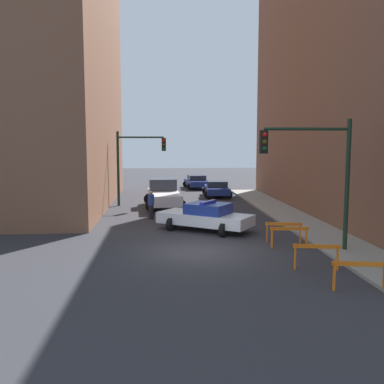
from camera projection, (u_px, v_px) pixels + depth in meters
The scene contains 14 objects.
ground_plane at pixel (198, 252), 17.29m from camera, with size 120.00×120.00×0.00m, color #2D2D33.
sidewalk_right at pixel (346, 247), 17.76m from camera, with size 2.40×44.00×0.12m.
building_corner_left at pixel (4, 40), 28.97m from camera, with size 14.00×20.00×22.72m.
traffic_light_near at pixel (319, 165), 16.77m from camera, with size 3.64×0.35×5.20m.
traffic_light_far at pixel (134, 157), 29.86m from camera, with size 3.44×0.35×5.20m.
police_car at pixel (206, 217), 21.39m from camera, with size 4.92×4.18×1.52m.
white_truck at pixel (164, 194), 29.31m from camera, with size 2.87×5.52×1.90m.
parked_car_near at pixel (217, 189), 35.26m from camera, with size 2.40×4.37×1.31m.
parked_car_mid at pixel (196, 182), 41.78m from camera, with size 2.53×4.44×1.31m.
pedestrian_crossing at pixel (151, 204), 24.68m from camera, with size 0.37×0.37×1.66m.
barrier_front at pixel (359, 271), 12.59m from camera, with size 1.58×0.42×0.90m.
barrier_mid at pixel (316, 252), 14.74m from camera, with size 1.58×0.43×0.90m.
barrier_back at pixel (289, 234), 17.81m from camera, with size 1.60×0.25×0.90m.
barrier_corner at pixel (284, 229), 18.83m from camera, with size 1.58×0.46×0.90m.
Camera 1 is at (-1.54, -16.84, 4.35)m, focal length 40.00 mm.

